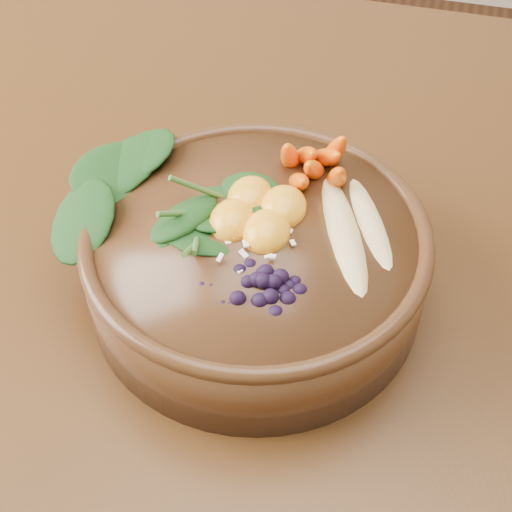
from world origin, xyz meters
TOP-DOWN VIEW (x-y plane):
  - ground at (0.00, 0.00)m, footprint 4.00×4.00m
  - dining_table at (0.00, 0.00)m, footprint 1.60×0.90m
  - stoneware_bowl at (-0.08, -0.16)m, footprint 0.39×0.39m
  - kale_heap at (-0.15, -0.11)m, footprint 0.25×0.23m
  - carrot_cluster at (-0.05, -0.06)m, footprint 0.08×0.08m
  - banana_halves at (0.00, -0.13)m, footprint 0.11×0.18m
  - mandarin_cluster at (-0.08, -0.14)m, footprint 0.11×0.12m
  - blueberry_pile at (-0.06, -0.22)m, footprint 0.17×0.14m
  - coconut_flakes at (-0.07, -0.18)m, footprint 0.12×0.10m

SIDE VIEW (x-z plane):
  - ground at x=0.00m, z-range 0.00..0.00m
  - dining_table at x=0.00m, z-range 0.28..1.03m
  - stoneware_bowl at x=-0.08m, z-range 0.75..0.83m
  - coconut_flakes at x=-0.07m, z-range 0.83..0.84m
  - banana_halves at x=0.00m, z-range 0.83..0.86m
  - mandarin_cluster at x=-0.08m, z-range 0.83..0.87m
  - blueberry_pile at x=-0.06m, z-range 0.83..0.88m
  - kale_heap at x=-0.15m, z-range 0.83..0.88m
  - carrot_cluster at x=-0.05m, z-range 0.83..0.92m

